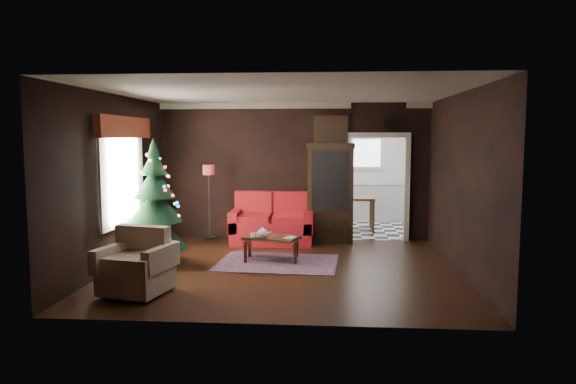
# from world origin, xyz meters

# --- Properties ---
(floor) EXTENTS (5.50, 5.50, 0.00)m
(floor) POSITION_xyz_m (0.00, 0.00, 0.00)
(floor) COLOR black
(floor) RESTS_ON ground
(ceiling) EXTENTS (5.50, 5.50, 0.00)m
(ceiling) POSITION_xyz_m (0.00, 0.00, 2.80)
(ceiling) COLOR white
(ceiling) RESTS_ON ground
(wall_back) EXTENTS (5.50, 0.00, 5.50)m
(wall_back) POSITION_xyz_m (0.00, 2.50, 1.40)
(wall_back) COLOR black
(wall_back) RESTS_ON ground
(wall_front) EXTENTS (5.50, 0.00, 5.50)m
(wall_front) POSITION_xyz_m (0.00, -2.50, 1.40)
(wall_front) COLOR black
(wall_front) RESTS_ON ground
(wall_left) EXTENTS (0.00, 5.50, 5.50)m
(wall_left) POSITION_xyz_m (-2.75, 0.00, 1.40)
(wall_left) COLOR black
(wall_left) RESTS_ON ground
(wall_right) EXTENTS (0.00, 5.50, 5.50)m
(wall_right) POSITION_xyz_m (2.75, 0.00, 1.40)
(wall_right) COLOR black
(wall_right) RESTS_ON ground
(doorway) EXTENTS (1.10, 0.10, 2.10)m
(doorway) POSITION_xyz_m (1.70, 2.50, 1.05)
(doorway) COLOR silver
(doorway) RESTS_ON ground
(left_window) EXTENTS (0.05, 1.60, 1.40)m
(left_window) POSITION_xyz_m (-2.71, 0.20, 1.45)
(left_window) COLOR white
(left_window) RESTS_ON wall_left
(valance) EXTENTS (0.12, 2.10, 0.35)m
(valance) POSITION_xyz_m (-2.63, 0.20, 2.27)
(valance) COLOR maroon
(valance) RESTS_ON wall_left
(kitchen_floor) EXTENTS (3.00, 3.00, 0.00)m
(kitchen_floor) POSITION_xyz_m (1.70, 4.00, 0.00)
(kitchen_floor) COLOR white
(kitchen_floor) RESTS_ON ground
(kitchen_window) EXTENTS (0.70, 0.06, 0.70)m
(kitchen_window) POSITION_xyz_m (1.70, 5.45, 1.70)
(kitchen_window) COLOR white
(kitchen_window) RESTS_ON ground
(rug) EXTENTS (2.07, 1.57, 0.01)m
(rug) POSITION_xyz_m (-0.13, 0.39, 0.01)
(rug) COLOR #372730
(rug) RESTS_ON ground
(loveseat) EXTENTS (1.70, 0.90, 1.00)m
(loveseat) POSITION_xyz_m (-0.40, 2.05, 0.50)
(loveseat) COLOR maroon
(loveseat) RESTS_ON ground
(curio_cabinet) EXTENTS (0.90, 0.45, 1.90)m
(curio_cabinet) POSITION_xyz_m (0.75, 2.27, 0.95)
(curio_cabinet) COLOR black
(curio_cabinet) RESTS_ON ground
(floor_lamp) EXTENTS (0.26, 0.26, 1.47)m
(floor_lamp) POSITION_xyz_m (-1.64, 1.94, 0.83)
(floor_lamp) COLOR black
(floor_lamp) RESTS_ON ground
(christmas_tree) EXTENTS (1.20, 1.20, 1.97)m
(christmas_tree) POSITION_xyz_m (-2.14, 0.14, 1.05)
(christmas_tree) COLOR black
(christmas_tree) RESTS_ON ground
(armchair) EXTENTS (0.99, 0.99, 0.84)m
(armchair) POSITION_xyz_m (-1.87, -1.49, 0.46)
(armchair) COLOR #D5BA86
(armchair) RESTS_ON ground
(coffee_table) EXTENTS (1.03, 0.80, 0.41)m
(coffee_table) POSITION_xyz_m (-0.26, 0.57, 0.22)
(coffee_table) COLOR black
(coffee_table) RESTS_ON rug
(teapot) EXTENTS (0.22, 0.22, 0.18)m
(teapot) POSITION_xyz_m (-0.39, 0.35, 0.51)
(teapot) COLOR silver
(teapot) RESTS_ON coffee_table
(cup_a) EXTENTS (0.10, 0.10, 0.07)m
(cup_a) POSITION_xyz_m (-0.57, 0.52, 0.45)
(cup_a) COLOR white
(cup_a) RESTS_ON coffee_table
(cup_b) EXTENTS (0.10, 0.10, 0.07)m
(cup_b) POSITION_xyz_m (-0.49, 0.53, 0.45)
(cup_b) COLOR silver
(cup_b) RESTS_ON coffee_table
(book) EXTENTS (0.16, 0.08, 0.23)m
(book) POSITION_xyz_m (-0.00, 0.47, 0.53)
(book) COLOR gray
(book) RESTS_ON coffee_table
(wall_clock) EXTENTS (0.32, 0.32, 0.06)m
(wall_clock) POSITION_xyz_m (1.95, 2.45, 2.38)
(wall_clock) COLOR white
(wall_clock) RESTS_ON wall_back
(painting) EXTENTS (0.62, 0.05, 0.52)m
(painting) POSITION_xyz_m (0.75, 2.46, 2.25)
(painting) COLOR #AC723A
(painting) RESTS_ON wall_back
(kitchen_counter) EXTENTS (1.80, 0.60, 0.90)m
(kitchen_counter) POSITION_xyz_m (1.70, 5.20, 0.45)
(kitchen_counter) COLOR silver
(kitchen_counter) RESTS_ON ground
(kitchen_table) EXTENTS (0.70, 0.70, 0.75)m
(kitchen_table) POSITION_xyz_m (1.40, 3.70, 0.38)
(kitchen_table) COLOR brown
(kitchen_table) RESTS_ON ground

